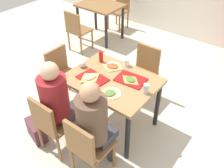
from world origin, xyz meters
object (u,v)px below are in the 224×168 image
plastic_cup_a (126,63)px  background_table (100,11)px  person_in_brown_jacket (95,122)px  tray_red_near (92,78)px  chair_left_end (62,72)px  pizza_slice_a (90,77)px  soda_can (146,89)px  pizza_slice_d (110,93)px  paper_plate_near_edge (111,93)px  pizza_slice_b (130,79)px  condiment_bottle (101,57)px  plastic_cup_b (95,91)px  paper_plate_center (112,66)px  main_table (112,86)px  person_in_red (57,100)px  tray_red_far (131,79)px  background_chair_near (77,29)px  chair_near_left (51,122)px  chair_far_side (144,69)px  pizza_slice_c (113,66)px  background_chair_far (120,7)px  foil_bundle (83,64)px  chair_near_right (87,146)px  handbag (36,130)px

plastic_cup_a → background_table: size_ratio=0.11×
person_in_brown_jacket → tray_red_near: bearing=132.6°
chair_left_end → plastic_cup_a: plastic_cup_a is taller
pizza_slice_a → soda_can: (0.69, 0.18, 0.04)m
pizza_slice_a → pizza_slice_d: size_ratio=1.17×
paper_plate_near_edge → plastic_cup_a: plastic_cup_a is taller
person_in_brown_jacket → pizza_slice_b: bearing=95.6°
pizza_slice_d → soda_can: bearing=40.8°
pizza_slice_a → condiment_bottle: (-0.14, 0.38, 0.06)m
tray_red_near → plastic_cup_b: (0.22, -0.21, 0.04)m
paper_plate_near_edge → background_table: bearing=132.3°
person_in_brown_jacket → paper_plate_center: size_ratio=5.72×
soda_can → condiment_bottle: (-0.83, 0.21, 0.02)m
pizza_slice_a → plastic_cup_a: bearing=69.0°
main_table → person_in_red: (-0.28, -0.66, 0.07)m
condiment_bottle → background_table: condiment_bottle is taller
plastic_cup_a → pizza_slice_b: bearing=-47.0°
pizza_slice_a → plastic_cup_a: 0.55m
pizza_slice_d → paper_plate_center: bearing=124.7°
tray_red_far → chair_left_end: bearing=-173.8°
person_in_red → tray_red_near: 0.52m
tray_red_near → condiment_bottle: 0.41m
pizza_slice_d → plastic_cup_b: plastic_cup_b is taller
background_chair_near → pizza_slice_a: bearing=-40.8°
chair_near_left → chair_far_side: same height
tray_red_near → pizza_slice_c: 0.36m
background_table → plastic_cup_b: bearing=-51.3°
tray_red_near → pizza_slice_a: bearing=-155.5°
pizza_slice_b → background_chair_far: (-2.01, 2.58, -0.31)m
pizza_slice_b → condiment_bottle: (-0.56, 0.12, 0.06)m
person_in_brown_jacket → background_chair_near: bearing=138.2°
chair_near_left → foil_bundle: 0.87m
tray_red_far → paper_plate_center: (-0.36, 0.10, -0.00)m
chair_near_right → plastic_cup_a: bearing=104.9°
chair_near_right → paper_plate_center: chair_near_right is taller
pizza_slice_c → background_chair_near: 1.96m
person_in_brown_jacket → pizza_slice_b: (-0.07, 0.76, 0.06)m
chair_far_side → pizza_slice_d: size_ratio=4.02×
plastic_cup_a → handbag: bearing=-117.3°
tray_red_near → background_table: (-1.61, 2.09, -0.14)m
pizza_slice_d → foil_bundle: size_ratio=2.11×
person_in_brown_jacket → foil_bundle: 0.99m
soda_can → background_table: bearing=139.8°
person_in_red → plastic_cup_a: (0.25, 1.01, 0.09)m
pizza_slice_a → plastic_cup_a: (0.20, 0.51, 0.03)m
condiment_bottle → foil_bundle: (-0.11, -0.25, -0.03)m
paper_plate_near_edge → plastic_cup_b: bearing=-138.2°
chair_near_right → person_in_brown_jacket: (-0.00, 0.14, 0.25)m
chair_near_left → foil_bundle: (-0.19, 0.78, 0.33)m
tray_red_near → pizza_slice_d: bearing=-16.0°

